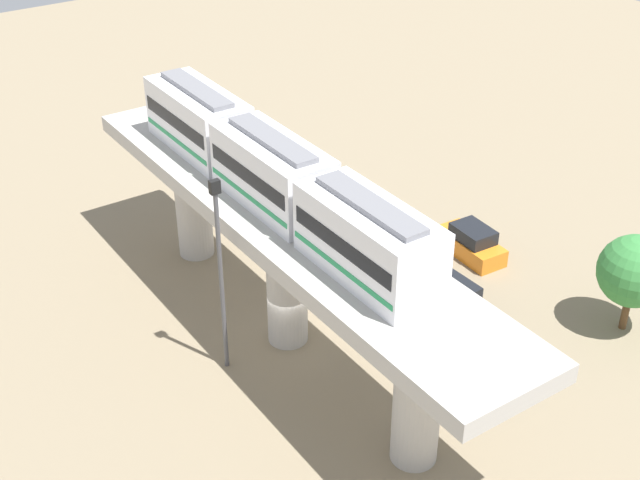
{
  "coord_description": "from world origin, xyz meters",
  "views": [
    {
      "loc": [
        17.67,
        28.57,
        25.96
      ],
      "look_at": [
        -2.5,
        -0.95,
        4.18
      ],
      "focal_mm": 49.39,
      "sensor_mm": 36.0,
      "label": 1
    }
  ],
  "objects": [
    {
      "name": "tree_near_viaduct",
      "position": [
        -13.91,
        8.48,
        3.28
      ],
      "size": [
        3.5,
        3.5,
        5.04
      ],
      "color": "brown",
      "rests_on": "ground"
    },
    {
      "name": "signal_post",
      "position": [
        3.4,
        0.11,
        5.3
      ],
      "size": [
        0.44,
        0.28,
        9.57
      ],
      "color": "#4C4C51",
      "rests_on": "ground"
    },
    {
      "name": "viaduct",
      "position": [
        0.0,
        0.0,
        5.32
      ],
      "size": [
        5.2,
        28.85,
        6.97
      ],
      "color": "#B7B2AA",
      "rests_on": "ground"
    },
    {
      "name": "parked_car_white",
      "position": [
        -8.0,
        -6.22,
        0.74
      ],
      "size": [
        1.93,
        4.25,
        1.76
      ],
      "rotation": [
        0.0,
        0.0,
        -0.03
      ],
      "color": "white",
      "rests_on": "ground"
    },
    {
      "name": "ground_plane",
      "position": [
        0.0,
        0.0,
        0.0
      ],
      "size": [
        120.0,
        120.0,
        0.0
      ],
      "primitive_type": "plane",
      "color": "#84755B"
    },
    {
      "name": "parked_car_black",
      "position": [
        -7.91,
        2.75,
        0.74
      ],
      "size": [
        1.88,
        4.23,
        1.76
      ],
      "rotation": [
        0.0,
        0.0,
        0.02
      ],
      "color": "black",
      "rests_on": "ground"
    },
    {
      "name": "parked_car_orange",
      "position": [
        -12.35,
        -0.69,
        0.74
      ],
      "size": [
        2.02,
        4.29,
        1.76
      ],
      "rotation": [
        0.0,
        0.0,
        -0.05
      ],
      "color": "orange",
      "rests_on": "ground"
    },
    {
      "name": "train",
      "position": [
        0.0,
        -0.95,
        8.5
      ],
      "size": [
        2.64,
        20.5,
        3.24
      ],
      "color": "white",
      "rests_on": "viaduct"
    }
  ]
}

